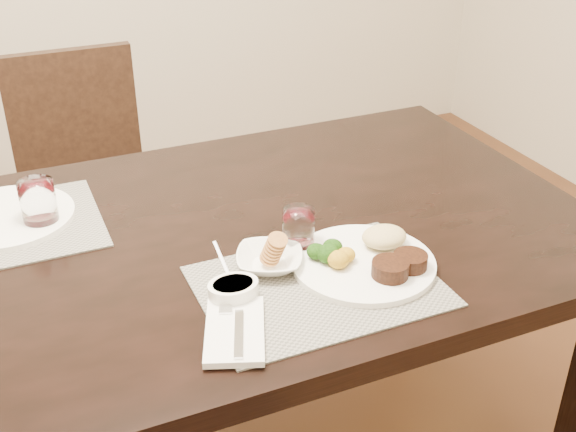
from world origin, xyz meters
name	(u,v)px	position (x,y,z in m)	size (l,w,h in m)	color
dining_table	(151,281)	(0.00, 0.00, 0.67)	(2.00, 1.00, 0.75)	black
chair_far	(86,176)	(0.00, 0.93, 0.50)	(0.42, 0.42, 0.90)	black
placemat_near	(318,286)	(0.27, -0.27, 0.75)	(0.46, 0.34, 0.00)	slate
dinner_plate	(370,258)	(0.40, -0.25, 0.77)	(0.29, 0.29, 0.05)	white
napkin_fork	(235,330)	(0.07, -0.34, 0.76)	(0.16, 0.21, 0.02)	white
steak_knife	(403,257)	(0.47, -0.25, 0.76)	(0.03, 0.21, 0.01)	white
cracker_bowl	(270,259)	(0.21, -0.17, 0.77)	(0.18, 0.18, 0.06)	white
sauce_ramekin	(233,290)	(0.11, -0.25, 0.78)	(0.10, 0.15, 0.08)	white
wine_glass_near	(299,231)	(0.29, -0.13, 0.79)	(0.07, 0.07, 0.09)	white
far_plate	(7,217)	(-0.26, 0.25, 0.76)	(0.30, 0.30, 0.01)	white
wine_glass_far	(39,206)	(-0.19, 0.19, 0.80)	(0.08, 0.08, 0.11)	white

